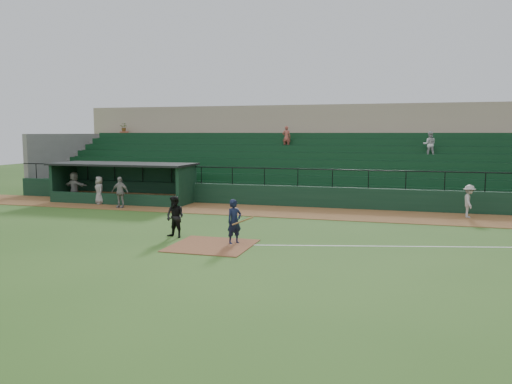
# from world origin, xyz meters

# --- Properties ---
(ground) EXTENTS (90.00, 90.00, 0.00)m
(ground) POSITION_xyz_m (0.00, 0.00, 0.00)
(ground) COLOR #2D521A
(ground) RESTS_ON ground
(warning_track) EXTENTS (40.00, 4.00, 0.03)m
(warning_track) POSITION_xyz_m (0.00, 8.00, 0.01)
(warning_track) COLOR brown
(warning_track) RESTS_ON ground
(home_plate_dirt) EXTENTS (3.00, 3.00, 0.03)m
(home_plate_dirt) POSITION_xyz_m (0.00, -1.00, 0.01)
(home_plate_dirt) COLOR brown
(home_plate_dirt) RESTS_ON ground
(foul_line) EXTENTS (17.49, 4.44, 0.01)m
(foul_line) POSITION_xyz_m (8.00, 1.20, 0.01)
(foul_line) COLOR white
(foul_line) RESTS_ON ground
(stadium_structure) EXTENTS (38.00, 13.08, 6.40)m
(stadium_structure) POSITION_xyz_m (-0.00, 16.46, 2.30)
(stadium_structure) COLOR black
(stadium_structure) RESTS_ON ground
(dugout) EXTENTS (8.90, 3.20, 2.42)m
(dugout) POSITION_xyz_m (-9.75, 9.56, 1.33)
(dugout) COLOR black
(dugout) RESTS_ON ground
(batter_at_plate) EXTENTS (1.15, 0.76, 1.74)m
(batter_at_plate) POSITION_xyz_m (0.72, -0.41, 0.87)
(batter_at_plate) COLOR black
(batter_at_plate) RESTS_ON ground
(umpire) EXTENTS (0.97, 0.84, 1.71)m
(umpire) POSITION_xyz_m (-2.00, 0.07, 0.85)
(umpire) COLOR black
(umpire) RESTS_ON ground
(runner) EXTENTS (0.63, 1.08, 1.66)m
(runner) POSITION_xyz_m (10.07, 8.62, 0.86)
(runner) COLOR #ABA5A0
(runner) RESTS_ON warning_track
(dugout_player_a) EXTENTS (1.05, 0.46, 1.77)m
(dugout_player_a) POSITION_xyz_m (-8.60, 6.80, 0.91)
(dugout_player_a) COLOR gray
(dugout_player_a) RESTS_ON warning_track
(dugout_player_b) EXTENTS (0.96, 0.93, 1.66)m
(dugout_player_b) POSITION_xyz_m (-10.58, 7.79, 0.86)
(dugout_player_b) COLOR gray
(dugout_player_b) RESTS_ON warning_track
(dugout_player_c) EXTENTS (1.76, 0.83, 1.83)m
(dugout_player_c) POSITION_xyz_m (-12.87, 8.59, 0.94)
(dugout_player_c) COLOR #9E9993
(dugout_player_c) RESTS_ON warning_track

